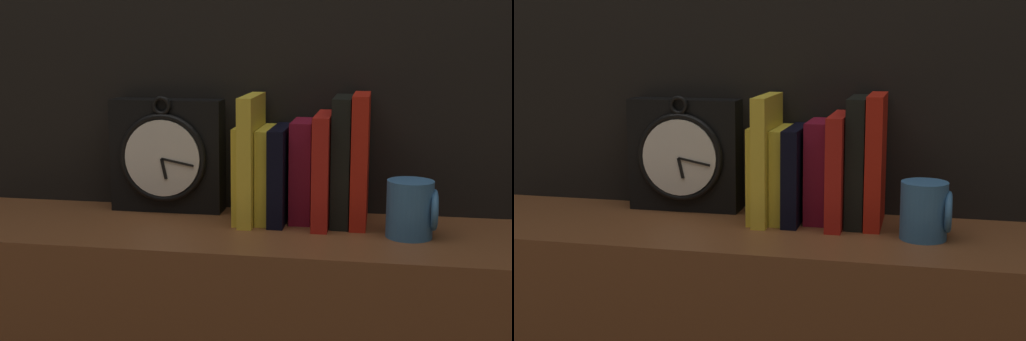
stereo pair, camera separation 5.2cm
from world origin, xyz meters
TOP-DOWN VIEW (x-y plane):
  - clock at (-0.20, 0.11)m, footprint 0.22×0.07m
  - book_slot0_yellow at (-0.04, 0.08)m, footprint 0.01×0.14m
  - book_slot1_yellow at (-0.02, 0.07)m, footprint 0.03×0.16m
  - book_slot2_yellow at (0.01, 0.08)m, footprint 0.02×0.13m
  - book_slot3_black at (0.03, 0.07)m, footprint 0.03×0.15m
  - book_slot4_maroon at (0.07, 0.09)m, footprint 0.04×0.11m
  - book_slot5_red at (0.11, 0.07)m, footprint 0.03×0.16m
  - book_slot6_black at (0.15, 0.08)m, footprint 0.03×0.13m
  - book_slot7_red at (0.18, 0.08)m, footprint 0.03×0.14m
  - mug at (0.27, -0.00)m, footprint 0.09×0.08m

SIDE VIEW (x-z plane):
  - mug at x=0.27m, z-range 0.79..0.89m
  - book_slot2_yellow at x=0.01m, z-range 0.79..0.97m
  - book_slot3_black at x=0.03m, z-range 0.79..0.97m
  - book_slot0_yellow at x=-0.04m, z-range 0.79..0.97m
  - book_slot4_maroon at x=0.07m, z-range 0.79..0.98m
  - book_slot5_red at x=0.11m, z-range 0.79..1.00m
  - clock at x=-0.20m, z-range 0.79..1.02m
  - book_slot6_black at x=0.15m, z-range 0.79..1.03m
  - book_slot1_yellow at x=-0.02m, z-range 0.79..1.03m
  - book_slot7_red at x=0.18m, z-range 0.79..1.03m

